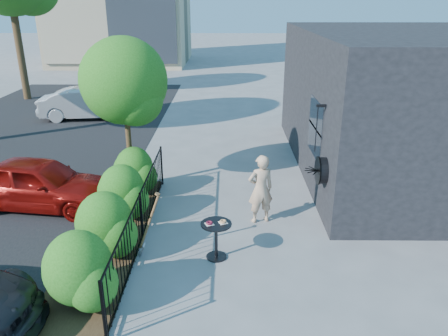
{
  "coord_description": "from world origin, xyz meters",
  "views": [
    {
      "loc": [
        0.31,
        -8.14,
        4.82
      ],
      "look_at": [
        0.23,
        1.16,
        1.2
      ],
      "focal_mm": 35.0,
      "sensor_mm": 36.0,
      "label": 1
    }
  ],
  "objects_px": {
    "patio_tree": "(126,87)",
    "car_silver": "(88,104)",
    "woman": "(261,189)",
    "car_red": "(39,183)",
    "shovel": "(148,228)",
    "cafe_table": "(216,234)"
  },
  "relations": [
    {
      "from": "patio_tree",
      "to": "woman",
      "type": "xyz_separation_m",
      "value": [
        3.29,
        -1.9,
        -1.95
      ]
    },
    {
      "from": "shovel",
      "to": "cafe_table",
      "type": "bearing_deg",
      "value": -3.71
    },
    {
      "from": "patio_tree",
      "to": "car_silver",
      "type": "distance_m",
      "value": 8.36
    },
    {
      "from": "car_red",
      "to": "car_silver",
      "type": "bearing_deg",
      "value": 17.29
    },
    {
      "from": "car_red",
      "to": "cafe_table",
      "type": "bearing_deg",
      "value": -109.23
    },
    {
      "from": "cafe_table",
      "to": "shovel",
      "type": "relative_size",
      "value": 0.58
    },
    {
      "from": "shovel",
      "to": "car_silver",
      "type": "bearing_deg",
      "value": 112.41
    },
    {
      "from": "patio_tree",
      "to": "woman",
      "type": "height_order",
      "value": "patio_tree"
    },
    {
      "from": "shovel",
      "to": "car_silver",
      "type": "height_order",
      "value": "shovel"
    },
    {
      "from": "car_silver",
      "to": "car_red",
      "type": "bearing_deg",
      "value": -177.16
    },
    {
      "from": "patio_tree",
      "to": "woman",
      "type": "distance_m",
      "value": 4.27
    },
    {
      "from": "car_red",
      "to": "shovel",
      "type": "bearing_deg",
      "value": -117.56
    },
    {
      "from": "woman",
      "to": "car_silver",
      "type": "height_order",
      "value": "woman"
    },
    {
      "from": "shovel",
      "to": "car_red",
      "type": "bearing_deg",
      "value": 144.3
    },
    {
      "from": "cafe_table",
      "to": "car_red",
      "type": "bearing_deg",
      "value": 152.63
    },
    {
      "from": "patio_tree",
      "to": "car_silver",
      "type": "bearing_deg",
      "value": 115.03
    },
    {
      "from": "patio_tree",
      "to": "car_red",
      "type": "xyz_separation_m",
      "value": [
        -2.05,
        -1.17,
        -2.14
      ]
    },
    {
      "from": "patio_tree",
      "to": "shovel",
      "type": "xyz_separation_m",
      "value": [
        0.98,
        -3.35,
        -2.15
      ]
    },
    {
      "from": "car_silver",
      "to": "woman",
      "type": "bearing_deg",
      "value": -150.29
    },
    {
      "from": "woman",
      "to": "shovel",
      "type": "distance_m",
      "value": 2.73
    },
    {
      "from": "patio_tree",
      "to": "car_silver",
      "type": "height_order",
      "value": "patio_tree"
    },
    {
      "from": "cafe_table",
      "to": "woman",
      "type": "xyz_separation_m",
      "value": [
        0.97,
        1.53,
        0.28
      ]
    }
  ]
}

